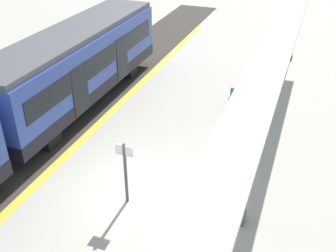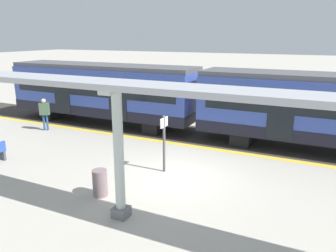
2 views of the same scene
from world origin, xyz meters
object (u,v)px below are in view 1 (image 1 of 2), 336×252
at_px(trash_bin, 200,233).
at_px(platform_info_sign, 125,167).
at_px(canopy_pillar_third, 293,27).
at_px(bench_near_end, 246,100).
at_px(train_far_carriage, 77,66).
at_px(canopy_pillar_second, 243,170).

distance_m(trash_bin, platform_info_sign, 3.01).
relative_size(canopy_pillar_third, bench_near_end, 2.49).
bearing_deg(platform_info_sign, canopy_pillar_third, 76.72).
height_order(train_far_carriage, bench_near_end, train_far_carriage).
relative_size(train_far_carriage, bench_near_end, 7.62).
xyz_separation_m(train_far_carriage, trash_bin, (7.75, -6.60, -1.38)).
height_order(bench_near_end, platform_info_sign, platform_info_sign).
bearing_deg(trash_bin, train_far_carriage, 139.58).
xyz_separation_m(canopy_pillar_second, canopy_pillar_third, (0.00, 14.55, 0.00)).
bearing_deg(train_far_carriage, trash_bin, -40.42).
height_order(canopy_pillar_third, platform_info_sign, canopy_pillar_third).
bearing_deg(train_far_carriage, canopy_pillar_second, -31.58).
relative_size(canopy_pillar_second, trash_bin, 4.21).
relative_size(trash_bin, platform_info_sign, 0.41).
bearing_deg(canopy_pillar_third, canopy_pillar_second, -90.00).
relative_size(train_far_carriage, canopy_pillar_third, 3.07).
bearing_deg(canopy_pillar_third, bench_near_end, -99.51).
xyz_separation_m(canopy_pillar_second, trash_bin, (-0.81, -1.34, -1.46)).
relative_size(train_far_carriage, trash_bin, 12.92).
bearing_deg(platform_info_sign, bench_near_end, 73.29).
xyz_separation_m(train_far_carriage, canopy_pillar_second, (8.56, -5.26, 0.08)).
bearing_deg(bench_near_end, platform_info_sign, -106.71).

